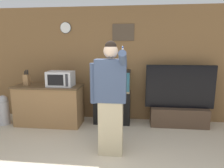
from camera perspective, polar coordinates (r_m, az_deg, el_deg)
wall_back_paneled at (r=4.67m, az=1.16°, el=5.57°), size 10.00×0.08×2.60m
counter_island at (r=4.66m, az=-17.50°, el=-5.71°), size 1.46×0.60×0.88m
microwave at (r=4.39m, az=-14.46°, el=1.48°), size 0.54×0.37×0.32m
knife_block at (r=4.73m, az=-23.20°, el=1.16°), size 0.11×0.12×0.34m
aquarium_on_stand at (r=4.50m, az=0.06°, el=-3.65°), size 0.81×0.40×1.21m
tv_on_stand at (r=4.61m, az=18.55°, el=-6.66°), size 1.46×0.40×1.34m
person_standing at (r=3.11m, az=-0.55°, el=-3.88°), size 0.57×0.43×1.81m
trash_bin at (r=5.08m, az=-28.62°, el=-6.41°), size 0.25×0.25×0.66m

